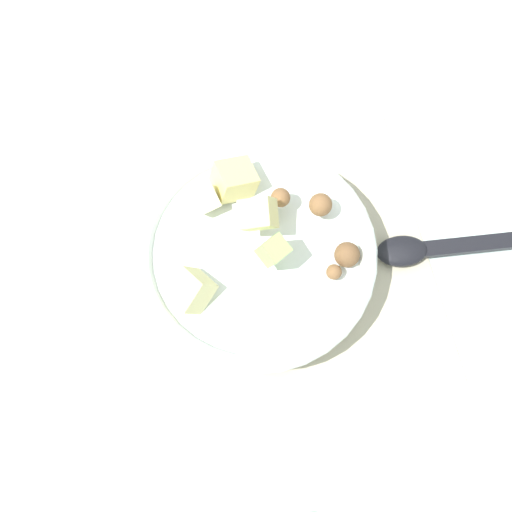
% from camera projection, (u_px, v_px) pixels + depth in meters
% --- Properties ---
extents(ground_plane, '(2.40, 2.40, 0.00)m').
position_uv_depth(ground_plane, '(244.00, 271.00, 0.67)').
color(ground_plane, silver).
extents(placemat, '(0.41, 0.34, 0.01)m').
position_uv_depth(placemat, '(244.00, 270.00, 0.67)').
color(placemat, '#BCB299').
rests_on(placemat, ground_plane).
extents(salad_bowl, '(0.25, 0.25, 0.11)m').
position_uv_depth(salad_bowl, '(256.00, 257.00, 0.63)').
color(salad_bowl, white).
rests_on(salad_bowl, placemat).
extents(serving_spoon, '(0.21, 0.05, 0.01)m').
position_uv_depth(serving_spoon, '(438.00, 248.00, 0.67)').
color(serving_spoon, black).
rests_on(serving_spoon, placemat).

